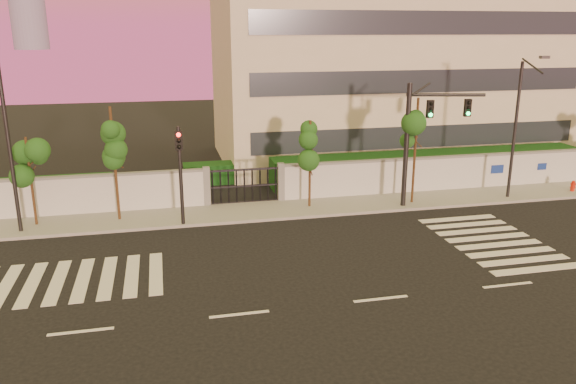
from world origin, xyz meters
name	(u,v)px	position (x,y,z in m)	size (l,w,h in m)	color
ground	(381,299)	(0.00, 0.00, 0.00)	(120.00, 120.00, 0.00)	black
sidewalk	(306,208)	(0.00, 10.50, 0.07)	(60.00, 3.00, 0.15)	gray
perimeter_wall	(301,182)	(0.10, 12.00, 1.07)	(60.00, 0.36, 2.20)	silver
hedge_row	(307,174)	(1.17, 14.74, 0.82)	(41.00, 4.25, 1.80)	black
institutional_building	(387,72)	(9.00, 21.99, 6.16)	(24.40, 12.40, 12.25)	beige
road_markings	(310,261)	(-1.58, 3.76, 0.01)	(57.00, 7.62, 0.02)	silver
street_tree_b	(29,161)	(-13.23, 10.70, 3.22)	(1.47, 1.17, 4.37)	#382314
street_tree_c	(113,138)	(-9.40, 10.60, 4.17)	(1.61, 1.28, 5.67)	#382314
street_tree_d	(310,144)	(0.25, 10.59, 3.45)	(1.55, 1.24, 4.69)	#382314
street_tree_e	(417,127)	(5.82, 10.03, 4.22)	(1.60, 1.27, 5.74)	#382314
traffic_signal_main	(422,130)	(5.91, 9.57, 4.13)	(4.10, 1.09, 6.53)	black
traffic_signal_secondary	(180,164)	(-6.40, 9.16, 3.08)	(0.38, 0.35, 4.86)	black
streetlight_west	(7,139)	(-13.77, 9.68, 4.49)	(0.50, 2.00, 8.31)	black
streetlight_east	(517,124)	(11.45, 9.63, 4.25)	(0.47, 1.89, 7.86)	black
fire_hydrant	(573,187)	(15.75, 9.96, 0.38)	(0.30, 0.29, 0.77)	red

